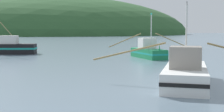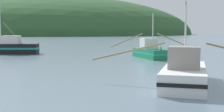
{
  "view_description": "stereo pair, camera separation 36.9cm",
  "coord_description": "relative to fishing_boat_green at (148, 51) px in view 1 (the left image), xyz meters",
  "views": [
    {
      "loc": [
        -4.59,
        -2.2,
        3.53
      ],
      "look_at": [
        -0.67,
        22.27,
        1.4
      ],
      "focal_mm": 49.37,
      "sensor_mm": 36.0,
      "label": 1
    },
    {
      "loc": [
        -4.23,
        -2.26,
        3.53
      ],
      "look_at": [
        -0.67,
        22.27,
        1.4
      ],
      "focal_mm": 49.37,
      "sensor_mm": 36.0,
      "label": 2
    }
  ],
  "objects": [
    {
      "name": "fishing_boat_green",
      "position": [
        0.0,
        0.0,
        0.0
      ],
      "size": [
        10.23,
        6.67,
        5.53
      ],
      "rotation": [
        0.0,
        0.0,
        4.89
      ],
      "color": "#197A47",
      "rests_on": "ground"
    },
    {
      "name": "fishing_boat_white",
      "position": [
        -2.82,
        -18.67,
        -0.04
      ],
      "size": [
        11.37,
        8.33,
        5.32
      ],
      "rotation": [
        0.0,
        0.0,
        1.16
      ],
      "color": "white",
      "rests_on": "ground"
    },
    {
      "name": "hill_far_center",
      "position": [
        -23.97,
        205.09,
        -0.82
      ],
      "size": [
        218.98,
        175.18,
        57.55
      ],
      "primitive_type": "ellipsoid",
      "color": "#2D562D",
      "rests_on": "ground"
    },
    {
      "name": "fishing_boat_black",
      "position": [
        -19.51,
        9.32,
        0.1
      ],
      "size": [
        10.83,
        18.5,
        7.87
      ],
      "rotation": [
        0.0,
        0.0,
        3.03
      ],
      "color": "black",
      "rests_on": "ground"
    }
  ]
}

